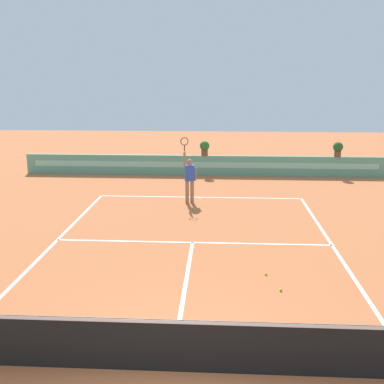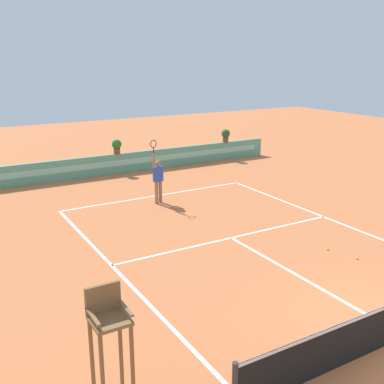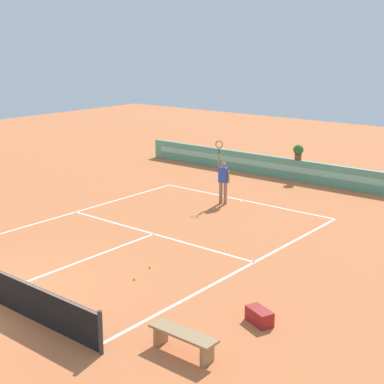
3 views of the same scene
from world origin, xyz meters
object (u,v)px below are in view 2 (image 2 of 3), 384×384
tennis_player (158,178)px  tennis_ball_by_sideline (328,249)px  umpire_chair (109,334)px  tennis_ball_near_baseline (176,208)px  tennis_ball_mid_court (357,258)px  potted_plant_far_right (226,135)px  potted_plant_centre (117,146)px

tennis_player → tennis_ball_by_sideline: bearing=-71.1°
umpire_chair → tennis_ball_near_baseline: umpire_chair is taller
tennis_ball_mid_court → tennis_ball_by_sideline: (-0.26, 0.90, 0.00)m
tennis_ball_mid_court → potted_plant_far_right: potted_plant_far_right is taller
tennis_ball_near_baseline → potted_plant_centre: potted_plant_centre is taller
tennis_ball_by_sideline → tennis_ball_mid_court: bearing=-74.2°
tennis_ball_near_baseline → tennis_ball_mid_court: same height
potted_plant_far_right → potted_plant_centre: 6.51m
tennis_ball_near_baseline → tennis_ball_mid_court: (2.34, -6.73, 0.00)m
umpire_chair → tennis_ball_mid_court: 8.59m
tennis_ball_mid_court → potted_plant_centre: potted_plant_centre is taller
potted_plant_centre → tennis_ball_near_baseline: bearing=-91.2°
umpire_chair → tennis_ball_by_sideline: bearing=19.6°
tennis_player → potted_plant_far_right: tennis_player is taller
tennis_player → potted_plant_centre: tennis_player is taller
tennis_ball_mid_court → tennis_ball_by_sideline: size_ratio=1.00×
tennis_ball_mid_court → tennis_ball_by_sideline: 0.94m
umpire_chair → tennis_ball_by_sideline: 8.60m
tennis_ball_near_baseline → potted_plant_centre: size_ratio=0.09×
potted_plant_far_right → potted_plant_centre: (-6.51, 0.00, 0.00)m
umpire_chair → tennis_ball_near_baseline: 10.59m
tennis_player → potted_plant_centre: (0.41, 5.43, 0.36)m
umpire_chair → potted_plant_centre: size_ratio=2.96×
tennis_player → tennis_ball_mid_court: tennis_player is taller
umpire_chair → potted_plant_centre: (6.06, 15.13, 0.07)m
tennis_player → tennis_ball_near_baseline: bearing=-75.4°
tennis_ball_near_baseline → potted_plant_far_right: 9.37m
potted_plant_far_right → tennis_ball_near_baseline: bearing=-135.9°
tennis_player → potted_plant_centre: bearing=85.7°
tennis_ball_mid_court → potted_plant_far_right: bearing=71.9°
tennis_ball_near_baseline → potted_plant_centre: (0.14, 6.45, 1.38)m
umpire_chair → tennis_ball_near_baseline: bearing=55.7°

